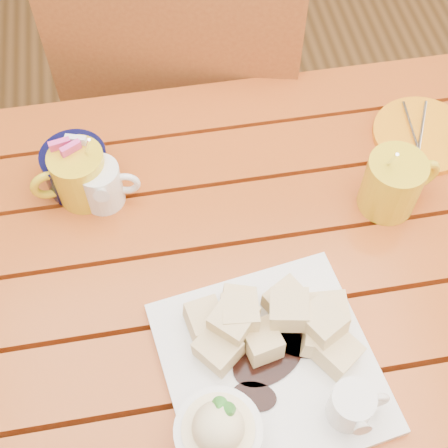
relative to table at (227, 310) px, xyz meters
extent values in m
plane|color=#4E3216|center=(0.00, 0.00, -0.64)|extent=(5.00, 5.00, 0.00)
cube|color=#9E3C14|center=(0.00, -0.23, 0.09)|extent=(1.20, 0.11, 0.03)
cube|color=#9E3C14|center=(0.00, -0.11, 0.09)|extent=(1.20, 0.11, 0.03)
cube|color=#9E3C14|center=(0.00, 0.00, 0.09)|extent=(1.20, 0.11, 0.03)
cube|color=#9E3C14|center=(0.00, 0.11, 0.09)|extent=(1.20, 0.11, 0.03)
cube|color=#9E3C14|center=(0.00, 0.23, 0.09)|extent=(1.20, 0.11, 0.03)
cube|color=#9E3C14|center=(0.00, 0.34, 0.09)|extent=(1.20, 0.11, 0.03)
cube|color=#9E3C14|center=(0.00, 0.36, 0.04)|extent=(1.12, 0.04, 0.08)
cylinder|color=#9E3C14|center=(0.55, 0.35, -0.28)|extent=(0.06, 0.06, 0.72)
cube|color=white|center=(0.03, -0.14, 0.12)|extent=(0.31, 0.31, 0.02)
cube|color=gold|center=(-0.03, -0.12, 0.14)|extent=(0.07, 0.07, 0.04)
cube|color=gold|center=(0.07, -0.06, 0.14)|extent=(0.07, 0.07, 0.04)
cube|color=gold|center=(-0.04, -0.07, 0.14)|extent=(0.06, 0.06, 0.04)
cube|color=gold|center=(0.11, -0.12, 0.14)|extent=(0.06, 0.06, 0.04)
cube|color=gold|center=(0.07, -0.09, 0.17)|extent=(0.06, 0.06, 0.04)
cube|color=gold|center=(0.12, -0.15, 0.14)|extent=(0.07, 0.07, 0.04)
cube|color=gold|center=(-0.01, -0.09, 0.17)|extent=(0.07, 0.07, 0.04)
cube|color=gold|center=(0.12, -0.09, 0.14)|extent=(0.05, 0.05, 0.04)
cube|color=gold|center=(0.03, -0.12, 0.14)|extent=(0.06, 0.06, 0.04)
cube|color=gold|center=(0.00, -0.06, 0.14)|extent=(0.06, 0.06, 0.04)
cube|color=gold|center=(0.00, -0.09, 0.17)|extent=(0.05, 0.05, 0.04)
cube|color=gold|center=(0.10, -0.12, 0.17)|extent=(0.07, 0.07, 0.04)
cylinder|color=white|center=(-0.05, -0.23, 0.14)|extent=(0.11, 0.11, 0.04)
cylinder|color=#FEF2BB|center=(-0.05, -0.23, 0.16)|extent=(0.09, 0.09, 0.03)
sphere|color=#FEF2BB|center=(-0.05, -0.23, 0.18)|extent=(0.06, 0.06, 0.06)
cone|color=#33882C|center=(-0.04, -0.22, 0.20)|extent=(0.04, 0.04, 0.03)
cone|color=#33882C|center=(-0.05, -0.21, 0.20)|extent=(0.03, 0.03, 0.02)
cylinder|color=white|center=(0.12, -0.22, 0.15)|extent=(0.05, 0.05, 0.06)
cylinder|color=black|center=(0.12, -0.22, 0.18)|extent=(0.04, 0.04, 0.01)
cone|color=white|center=(0.12, -0.25, 0.17)|extent=(0.02, 0.02, 0.03)
torus|color=white|center=(0.15, -0.22, 0.15)|extent=(0.04, 0.01, 0.04)
cylinder|color=yellow|center=(-0.20, 0.19, 0.15)|extent=(0.08, 0.08, 0.09)
cylinder|color=black|center=(-0.20, 0.19, 0.19)|extent=(0.07, 0.07, 0.01)
torus|color=yellow|center=(-0.24, 0.18, 0.15)|extent=(0.06, 0.03, 0.06)
cylinder|color=silver|center=(-0.18, 0.20, 0.19)|extent=(0.04, 0.05, 0.12)
cylinder|color=yellow|center=(0.27, 0.09, 0.16)|extent=(0.09, 0.09, 0.10)
cylinder|color=black|center=(0.27, 0.09, 0.20)|extent=(0.07, 0.07, 0.01)
torus|color=yellow|center=(0.32, 0.10, 0.16)|extent=(0.06, 0.02, 0.06)
cylinder|color=silver|center=(0.25, 0.10, 0.19)|extent=(0.02, 0.06, 0.13)
cylinder|color=white|center=(-0.17, 0.17, 0.15)|extent=(0.07, 0.07, 0.08)
cylinder|color=white|center=(-0.17, 0.17, 0.18)|extent=(0.05, 0.05, 0.01)
cone|color=white|center=(-0.17, 0.14, 0.17)|extent=(0.03, 0.03, 0.03)
torus|color=white|center=(-0.13, 0.17, 0.15)|extent=(0.05, 0.02, 0.05)
cylinder|color=black|center=(-0.20, 0.21, 0.14)|extent=(0.10, 0.10, 0.07)
cube|color=#E93F97|center=(-0.21, 0.21, 0.19)|extent=(0.03, 0.02, 0.05)
cube|color=white|center=(-0.19, 0.21, 0.19)|extent=(0.03, 0.02, 0.05)
cube|color=#E93F97|center=(-0.20, 0.20, 0.19)|extent=(0.04, 0.03, 0.05)
cylinder|color=orange|center=(0.37, 0.21, 0.11)|extent=(0.17, 0.17, 0.01)
cylinder|color=silver|center=(0.35, 0.22, 0.12)|extent=(0.02, 0.12, 0.01)
cylinder|color=silver|center=(0.37, 0.22, 0.12)|extent=(0.06, 0.11, 0.01)
cube|color=brown|center=(0.03, 0.65, -0.17)|extent=(0.55, 0.55, 0.03)
cylinder|color=brown|center=(0.26, 0.79, -0.41)|extent=(0.04, 0.04, 0.46)
cylinder|color=brown|center=(-0.12, 0.88, -0.41)|extent=(0.04, 0.04, 0.46)
cylinder|color=brown|center=(0.17, 0.41, -0.41)|extent=(0.04, 0.04, 0.46)
cylinder|color=brown|center=(-0.21, 0.50, -0.41)|extent=(0.04, 0.04, 0.46)
cube|color=brown|center=(-0.02, 0.45, 0.08)|extent=(0.45, 0.14, 0.48)
camera|label=1|loc=(-0.08, -0.42, 0.92)|focal=50.00mm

